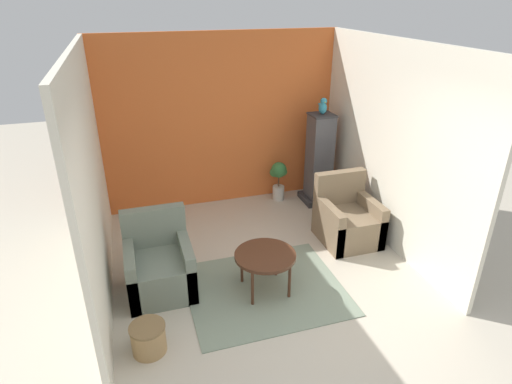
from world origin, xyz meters
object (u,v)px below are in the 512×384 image
object	(u,v)px
coffee_table	(265,257)
wicker_basket	(148,338)
armchair_left	(159,267)
armchair_right	(347,221)
potted_plant	(279,177)
birdcage	(319,161)
parrot	(323,106)

from	to	relation	value
coffee_table	wicker_basket	bearing A→B (deg)	-157.69
armchair_left	wicker_basket	size ratio (longest dim) A/B	2.66
armchair_right	potted_plant	xyz separation A→B (m)	(-0.48, 1.54, 0.12)
wicker_basket	coffee_table	bearing A→B (deg)	22.31
coffee_table	birdcage	bearing A→B (deg)	51.59
armchair_left	birdcage	xyz separation A→B (m)	(2.83, 1.66, 0.41)
armchair_left	parrot	world-z (taller)	parrot
coffee_table	potted_plant	size ratio (longest dim) A/B	1.06
potted_plant	wicker_basket	size ratio (longest dim) A/B	1.90
parrot	wicker_basket	size ratio (longest dim) A/B	0.75
armchair_right	parrot	size ratio (longest dim) A/B	3.55
birdcage	wicker_basket	size ratio (longest dim) A/B	4.25
parrot	potted_plant	bearing A→B (deg)	158.98
coffee_table	potted_plant	world-z (taller)	potted_plant
armchair_right	potted_plant	bearing A→B (deg)	107.34
coffee_table	armchair_left	world-z (taller)	armchair_left
coffee_table	armchair_right	size ratio (longest dim) A/B	0.76
armchair_left	armchair_right	bearing A→B (deg)	7.60
potted_plant	armchair_right	bearing A→B (deg)	-72.66
birdcage	armchair_right	bearing A→B (deg)	-96.21
coffee_table	parrot	bearing A→B (deg)	51.62
armchair_left	wicker_basket	xyz separation A→B (m)	(-0.22, -0.98, -0.14)
wicker_basket	parrot	bearing A→B (deg)	40.94
armchair_right	potted_plant	size ratio (longest dim) A/B	1.40
armchair_right	coffee_table	bearing A→B (deg)	-152.97
parrot	armchair_right	bearing A→B (deg)	-96.20
coffee_table	armchair_right	world-z (taller)	armchair_right
armchair_left	birdcage	world-z (taller)	birdcage
parrot	birdcage	bearing A→B (deg)	-90.00
parrot	wicker_basket	bearing A→B (deg)	-139.06
potted_plant	coffee_table	bearing A→B (deg)	-113.72
coffee_table	potted_plant	distance (m)	2.52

